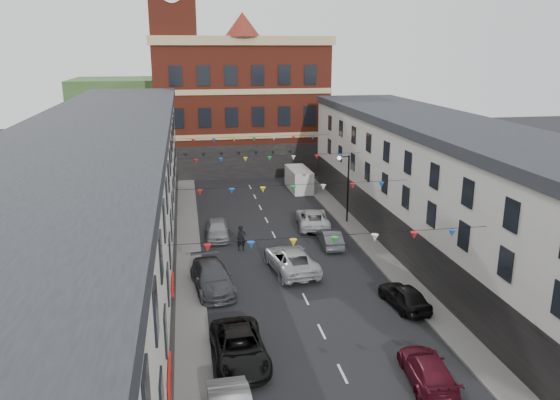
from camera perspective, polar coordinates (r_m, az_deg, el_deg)
ground at (r=33.80m, az=2.69°, el=-10.31°), size 160.00×160.00×0.00m
pavement_left at (r=34.88m, az=-9.34°, el=-9.52°), size 1.80×64.00×0.15m
pavement_right at (r=37.46m, az=12.46°, el=-7.86°), size 1.80×64.00×0.15m
terrace_left at (r=32.43m, az=-18.38°, el=-2.09°), size 8.40×56.00×10.70m
terrace_right at (r=37.16m, az=20.46°, el=-0.87°), size 8.40×56.00×9.70m
civic_building at (r=68.23m, az=-4.26°, el=10.04°), size 20.60×13.30×18.50m
clock_tower at (r=64.62m, az=-10.99°, el=15.53°), size 5.60×5.60×30.00m
distant_hill at (r=92.18m, az=-8.27°, el=9.42°), size 40.00×14.00×10.00m
street_lamp at (r=46.89m, az=6.86°, el=2.13°), size 1.10×0.36×6.00m
car_left_c at (r=27.47m, az=-4.26°, el=-15.12°), size 2.74×5.56×1.52m
car_left_d at (r=34.96m, az=-7.09°, el=-8.04°), size 2.93×5.82×1.62m
car_left_e at (r=43.98m, az=-6.55°, el=-3.07°), size 1.97×4.42×1.48m
car_right_c at (r=26.81m, az=15.17°, el=-16.75°), size 2.37×4.76×1.33m
car_right_d at (r=33.35m, az=12.87°, el=-9.74°), size 2.18×4.32×1.41m
car_right_e at (r=42.16m, az=5.26°, el=-3.97°), size 1.66×4.15×1.34m
car_right_f at (r=46.50m, az=3.42°, el=-1.91°), size 3.18×5.77×1.53m
moving_car at (r=37.45m, az=1.16°, el=-6.23°), size 3.39×6.22×1.65m
white_van at (r=58.40m, az=1.98°, el=2.17°), size 2.14×5.31×2.33m
pedestrian at (r=41.14m, az=-4.07°, el=-4.00°), size 0.77×0.56×1.95m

